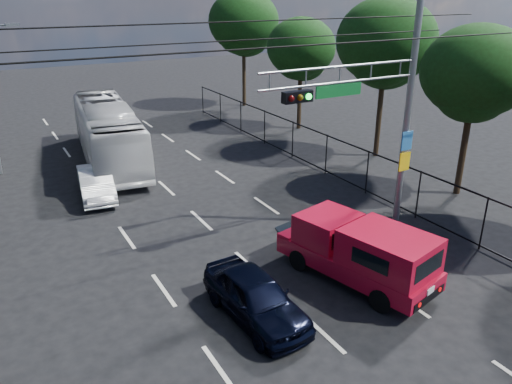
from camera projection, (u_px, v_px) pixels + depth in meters
lane_markings at (182, 203)px, 21.41m from camera, size 6.12×38.00×0.01m
signal_mast at (385, 93)px, 17.00m from camera, size 6.43×0.39×9.50m
utility_wires at (235, 36)px, 14.53m from camera, size 22.00×5.04×0.74m
fence_right at (350, 164)px, 23.01m from camera, size 0.06×34.03×2.00m
tree_right_b at (475, 80)px, 20.61m from camera, size 4.50×4.50×7.31m
tree_right_c at (385, 48)px, 25.47m from camera, size 5.10×5.10×8.29m
tree_right_d at (301, 53)px, 31.27m from camera, size 4.32×4.32×7.02m
tree_right_e at (244, 27)px, 37.41m from camera, size 5.28×5.28×8.58m
red_pickup at (359, 250)px, 15.37m from camera, size 3.04×5.54×1.96m
navy_hatchback at (256, 297)px, 13.70m from camera, size 1.78×3.99×1.33m
white_bus at (108, 133)px, 26.18m from camera, size 3.87×11.20×3.06m
white_van at (96, 183)px, 21.85m from camera, size 1.86×4.07×1.29m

